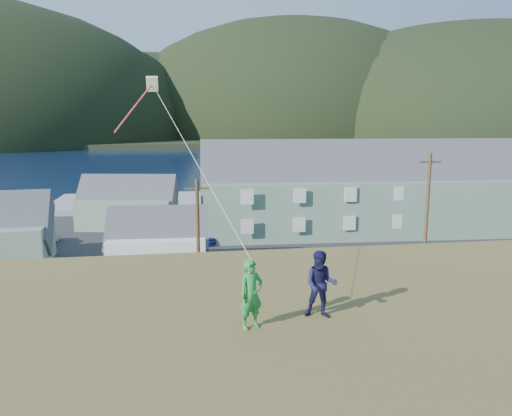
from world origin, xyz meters
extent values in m
plane|color=#0A1638|center=(0.00, 0.00, 0.00)|extent=(900.00, 900.00, 0.00)
cube|color=#4C3D19|center=(0.00, -2.00, 0.05)|extent=(110.00, 8.00, 0.10)
cube|color=#28282B|center=(0.00, 17.00, 0.06)|extent=(72.00, 36.00, 0.12)
cube|color=gray|center=(-6.00, 40.00, 0.45)|extent=(26.00, 14.00, 0.90)
cube|color=black|center=(0.00, 330.00, 1.00)|extent=(900.00, 320.00, 2.00)
ellipsoid|color=black|center=(-20.00, 300.00, 2.00)|extent=(200.00, 180.00, 100.00)
ellipsoid|color=black|center=(70.00, 290.00, 2.00)|extent=(230.00, 207.00, 142.60)
ellipsoid|color=black|center=(180.00, 270.00, 2.00)|extent=(280.00, 252.00, 134.40)
cube|color=slate|center=(17.53, 19.64, 3.00)|extent=(34.04, 11.23, 5.76)
cube|color=#47474C|center=(17.53, 19.64, 7.42)|extent=(34.53, 11.04, 9.39)
cube|color=white|center=(-3.39, 8.53, 1.60)|extent=(7.64, 5.62, 2.96)
cube|color=#47474C|center=(-3.39, 8.53, 3.83)|extent=(8.14, 5.57, 5.22)
cube|color=gray|center=(-7.46, 25.88, 1.75)|extent=(11.05, 7.73, 3.25)
cube|color=#47474C|center=(-7.46, 25.88, 4.29)|extent=(11.53, 7.75, 6.03)
cylinder|color=#47331E|center=(-0.46, 1.50, 4.18)|extent=(0.24, 0.24, 8.13)
cylinder|color=#47331E|center=(15.47, 1.50, 4.94)|extent=(0.24, 0.24, 9.64)
imported|color=slate|center=(-19.23, 24.98, 0.90)|extent=(2.17, 4.88, 1.56)
imported|color=navy|center=(0.85, 17.34, 0.85)|extent=(1.80, 4.32, 1.46)
imported|color=#BBBAC0|center=(-14.50, 18.30, 0.82)|extent=(1.94, 4.37, 1.40)
imported|color=black|center=(-3.76, 22.81, 0.86)|extent=(2.28, 4.53, 1.48)
imported|color=black|center=(-3.29, 17.14, 0.84)|extent=(2.49, 5.12, 1.43)
imported|color=#365F88|center=(2.22, 25.35, 0.81)|extent=(1.55, 4.20, 1.37)
imported|color=#248638|center=(0.15, -19.52, 8.03)|extent=(0.72, 0.61, 1.67)
imported|color=#18163E|center=(1.95, -19.12, 8.05)|extent=(0.98, 0.85, 1.70)
cube|color=beige|center=(-2.45, -10.17, 13.43)|extent=(0.46, 0.44, 0.60)
cylinder|color=#FF4352|center=(-3.05, -11.42, 12.53)|extent=(0.06, 0.06, 3.31)
cylinder|color=white|center=(-1.15, -14.85, 11.15)|extent=(0.02, 0.02, 10.72)
camera|label=1|loc=(-1.38, -30.57, 12.11)|focal=35.00mm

